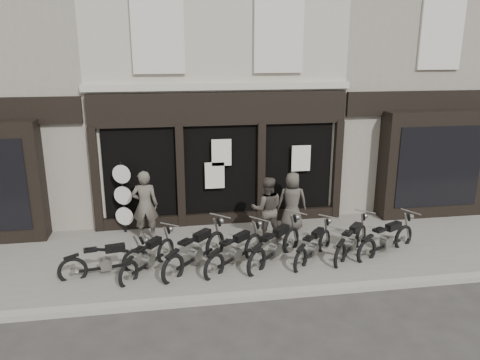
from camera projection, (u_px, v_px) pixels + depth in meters
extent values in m
plane|color=#2D2B28|center=(237.00, 272.00, 10.96)|extent=(90.00, 90.00, 0.00)
cube|color=#645F58|center=(232.00, 253.00, 11.80)|extent=(30.00, 4.20, 0.12)
cube|color=gray|center=(247.00, 296.00, 9.75)|extent=(30.00, 0.25, 0.13)
cube|color=#A49C8D|center=(209.00, 78.00, 15.53)|extent=(7.20, 6.00, 8.20)
cube|color=black|center=(220.00, 109.00, 12.79)|extent=(7.10, 0.18, 0.90)
cube|color=black|center=(221.00, 177.00, 13.38)|extent=(6.50, 0.10, 2.95)
cube|color=black|center=(222.00, 220.00, 13.66)|extent=(7.10, 0.20, 0.44)
cube|color=#AFA998|center=(220.00, 86.00, 12.65)|extent=(7.30, 0.22, 0.18)
cube|color=beige|center=(158.00, 34.00, 12.03)|extent=(1.35, 0.12, 2.00)
cube|color=black|center=(158.00, 34.00, 12.06)|extent=(1.05, 0.06, 1.70)
cube|color=beige|center=(279.00, 35.00, 12.53)|extent=(1.35, 0.12, 2.00)
cube|color=black|center=(278.00, 35.00, 12.56)|extent=(1.05, 0.06, 1.70)
cube|color=black|center=(96.00, 181.00, 12.75)|extent=(0.22, 0.22, 3.00)
cube|color=black|center=(181.00, 178.00, 13.11)|extent=(0.22, 0.22, 3.00)
cube|color=black|center=(261.00, 174.00, 13.47)|extent=(0.22, 0.22, 3.00)
cube|color=black|center=(337.00, 171.00, 13.82)|extent=(0.22, 0.22, 3.00)
cube|color=beige|center=(221.00, 153.00, 13.00)|extent=(0.55, 0.04, 0.75)
cube|color=beige|center=(301.00, 158.00, 13.43)|extent=(0.55, 0.04, 0.75)
cube|color=beige|center=(215.00, 175.00, 13.15)|extent=(0.55, 0.04, 0.75)
cube|color=gray|center=(6.00, 80.00, 14.54)|extent=(5.50, 6.00, 8.20)
cube|color=gray|center=(388.00, 76.00, 16.52)|extent=(5.50, 6.00, 8.20)
cube|color=black|center=(433.00, 164.00, 14.00)|extent=(3.20, 0.70, 3.20)
cube|color=black|center=(439.00, 167.00, 13.66)|extent=(2.60, 0.06, 2.40)
cube|color=black|center=(434.00, 103.00, 13.79)|extent=(5.40, 0.16, 0.70)
cube|color=beige|center=(441.00, 35.00, 13.28)|extent=(1.30, 0.10, 1.90)
cube|color=black|center=(441.00, 35.00, 13.30)|extent=(1.00, 0.06, 1.60)
torus|color=black|center=(136.00, 261.00, 10.77)|extent=(0.65, 0.20, 0.65)
torus|color=black|center=(73.00, 271.00, 10.32)|extent=(0.65, 0.20, 0.65)
cube|color=black|center=(105.00, 268.00, 10.55)|extent=(1.12, 0.26, 0.06)
cube|color=gray|center=(106.00, 264.00, 10.54)|extent=(0.26, 0.21, 0.25)
cube|color=black|center=(115.00, 248.00, 10.51)|extent=(0.46, 0.24, 0.16)
cube|color=black|center=(90.00, 250.00, 10.33)|extent=(0.32, 0.24, 0.06)
cylinder|color=gray|center=(144.00, 235.00, 10.67)|extent=(0.14, 0.55, 0.03)
torus|color=black|center=(166.00, 251.00, 11.33)|extent=(0.45, 0.56, 0.64)
torus|color=black|center=(129.00, 275.00, 10.16)|extent=(0.45, 0.56, 0.64)
cube|color=black|center=(148.00, 264.00, 10.75)|extent=(0.70, 0.93, 0.06)
cube|color=gray|center=(149.00, 260.00, 10.75)|extent=(0.27, 0.28, 0.24)
cube|color=black|center=(154.00, 243.00, 10.85)|extent=(0.38, 0.44, 0.16)
cube|color=black|center=(139.00, 249.00, 10.39)|extent=(0.32, 0.34, 0.06)
cylinder|color=gray|center=(170.00, 225.00, 11.33)|extent=(0.46, 0.35, 0.03)
torus|color=black|center=(215.00, 246.00, 11.53)|extent=(0.57, 0.60, 0.73)
torus|color=black|center=(173.00, 270.00, 10.28)|extent=(0.57, 0.60, 0.73)
cube|color=black|center=(195.00, 259.00, 10.92)|extent=(0.91, 0.98, 0.06)
cube|color=gray|center=(196.00, 255.00, 10.91)|extent=(0.32, 0.32, 0.28)
cube|color=black|center=(202.00, 235.00, 11.01)|extent=(0.47, 0.49, 0.18)
cube|color=black|center=(186.00, 242.00, 10.51)|extent=(0.38, 0.38, 0.06)
cylinder|color=gray|center=(220.00, 216.00, 11.53)|extent=(0.48, 0.45, 0.04)
torus|color=black|center=(253.00, 247.00, 11.53)|extent=(0.57, 0.53, 0.68)
torus|color=black|center=(214.00, 268.00, 10.44)|extent=(0.57, 0.53, 0.68)
cube|color=black|center=(235.00, 258.00, 10.99)|extent=(0.92, 0.84, 0.06)
cube|color=gray|center=(235.00, 255.00, 10.99)|extent=(0.30, 0.30, 0.26)
cube|color=black|center=(242.00, 237.00, 11.06)|extent=(0.46, 0.44, 0.17)
cube|color=black|center=(226.00, 242.00, 10.63)|extent=(0.36, 0.35, 0.06)
cylinder|color=gray|center=(259.00, 219.00, 11.52)|extent=(0.42, 0.46, 0.04)
torus|color=black|center=(291.00, 241.00, 11.81)|extent=(0.58, 0.58, 0.72)
torus|color=black|center=(256.00, 263.00, 10.61)|extent=(0.58, 0.58, 0.72)
cube|color=black|center=(275.00, 253.00, 11.22)|extent=(0.94, 0.93, 0.06)
cube|color=gray|center=(275.00, 249.00, 11.22)|extent=(0.32, 0.32, 0.28)
cube|color=black|center=(281.00, 231.00, 11.30)|extent=(0.48, 0.47, 0.18)
cube|color=black|center=(268.00, 237.00, 10.83)|extent=(0.38, 0.38, 0.06)
cylinder|color=gray|center=(296.00, 212.00, 11.80)|extent=(0.46, 0.47, 0.04)
torus|color=black|center=(324.00, 242.00, 11.88)|extent=(0.49, 0.52, 0.63)
torus|color=black|center=(300.00, 261.00, 10.80)|extent=(0.49, 0.52, 0.63)
cube|color=black|center=(313.00, 252.00, 11.35)|extent=(0.79, 0.85, 0.06)
cube|color=gray|center=(313.00, 249.00, 11.35)|extent=(0.27, 0.28, 0.24)
cube|color=black|center=(318.00, 233.00, 11.43)|extent=(0.41, 0.42, 0.16)
cube|color=black|center=(309.00, 238.00, 11.00)|extent=(0.33, 0.33, 0.06)
cylinder|color=gray|center=(329.00, 217.00, 11.88)|extent=(0.42, 0.39, 0.03)
torus|color=black|center=(360.00, 237.00, 12.14)|extent=(0.51, 0.54, 0.66)
torus|color=black|center=(340.00, 256.00, 11.01)|extent=(0.51, 0.54, 0.66)
cube|color=black|center=(351.00, 248.00, 11.59)|extent=(0.82, 0.88, 0.06)
cube|color=gray|center=(351.00, 245.00, 11.58)|extent=(0.29, 0.29, 0.25)
cube|color=black|center=(355.00, 228.00, 11.67)|extent=(0.42, 0.44, 0.17)
cube|color=black|center=(348.00, 233.00, 11.22)|extent=(0.34, 0.35, 0.06)
cylinder|color=gray|center=(365.00, 211.00, 12.14)|extent=(0.44, 0.41, 0.03)
torus|color=black|center=(403.00, 238.00, 12.07)|extent=(0.65, 0.39, 0.68)
torus|color=black|center=(366.00, 252.00, 11.24)|extent=(0.65, 0.39, 0.68)
cube|color=black|center=(385.00, 246.00, 11.67)|extent=(1.09, 0.59, 0.06)
cube|color=gray|center=(386.00, 243.00, 11.66)|extent=(0.30, 0.27, 0.26)
cube|color=black|center=(393.00, 226.00, 11.69)|extent=(0.49, 0.36, 0.17)
cube|color=black|center=(379.00, 230.00, 11.36)|extent=(0.36, 0.32, 0.06)
cylinder|color=gray|center=(411.00, 212.00, 12.02)|extent=(0.30, 0.53, 0.04)
imported|color=#4E4840|center=(145.00, 205.00, 12.33)|extent=(0.70, 0.48, 1.88)
imported|color=#403A34|center=(267.00, 209.00, 12.27)|extent=(0.91, 0.74, 1.73)
imported|color=#3F3B34|center=(292.00, 201.00, 13.04)|extent=(0.90, 0.68, 1.65)
cylinder|color=black|center=(126.00, 235.00, 13.04)|extent=(0.33, 0.33, 0.06)
cylinder|color=black|center=(123.00, 200.00, 12.76)|extent=(0.06, 0.06, 2.12)
cylinder|color=black|center=(121.00, 174.00, 12.53)|extent=(0.50, 0.21, 0.52)
cylinder|color=beige|center=(121.00, 174.00, 12.51)|extent=(0.49, 0.18, 0.52)
cylinder|color=black|center=(123.00, 195.00, 12.70)|extent=(0.50, 0.21, 0.52)
cylinder|color=beige|center=(123.00, 196.00, 12.67)|extent=(0.49, 0.18, 0.52)
cylinder|color=black|center=(125.00, 216.00, 12.86)|extent=(0.50, 0.21, 0.52)
cylinder|color=beige|center=(124.00, 216.00, 12.84)|extent=(0.49, 0.18, 0.52)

